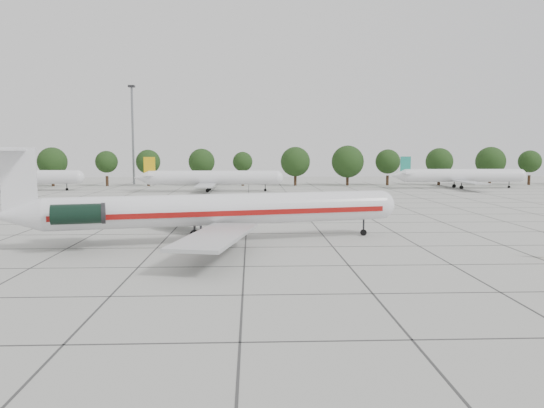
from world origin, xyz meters
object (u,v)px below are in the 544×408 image
object	(u,v)px
main_airliner	(203,210)
floodlight_mast	(133,129)
bg_airliner_c	(212,178)
bg_airliner_b	(14,177)
bg_airliner_d	(461,176)

from	to	relation	value
main_airliner	floodlight_mast	bearing A→B (deg)	93.18
main_airliner	bg_airliner_c	world-z (taller)	main_airliner
bg_airliner_b	bg_airliner_d	distance (m)	100.93
bg_airliner_c	floodlight_mast	world-z (taller)	floodlight_mast
bg_airliner_c	bg_airliner_d	distance (m)	57.86
bg_airliner_b	floodlight_mast	bearing A→B (deg)	45.72
main_airliner	bg_airliner_d	xyz separation A→B (m)	(53.57, 71.32, -0.28)
bg_airliner_b	floodlight_mast	world-z (taller)	floodlight_mast
main_airliner	bg_airliner_c	bearing A→B (deg)	80.37
main_airliner	bg_airliner_c	distance (m)	63.75
main_airliner	bg_airliner_d	distance (m)	89.20
bg_airliner_b	bg_airliner_c	size ratio (longest dim) A/B	1.00
bg_airliner_b	bg_airliner_c	distance (m)	43.69
bg_airliner_b	bg_airliner_c	world-z (taller)	same
bg_airliner_b	bg_airliner_d	bearing A→B (deg)	2.10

